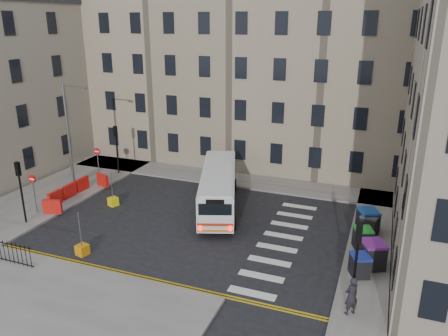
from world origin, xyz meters
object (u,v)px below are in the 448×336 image
Objects in this scene: bus at (218,187)px; bollard_yellow at (113,202)px; wheelie_bin_d at (370,224)px; bollard_chevron at (82,250)px; wheelie_bin_e at (367,220)px; wheelie_bin_a at (360,265)px; wheelie_bin_c at (363,239)px; wheelie_bin_b at (373,254)px; pedestrian at (351,296)px; streetlamp at (69,137)px.

bus is 7.66m from bollard_yellow.
bus is at bearing -168.39° from wheelie_bin_d.
wheelie_bin_e is at bearing 29.93° from bollard_chevron.
wheelie_bin_c is at bearing 67.91° from wheelie_bin_a.
wheelie_bin_e is (-0.54, 4.22, -0.01)m from wheelie_bin_b.
pedestrian is at bearing -62.09° from bus.
pedestrian is (-0.67, -4.50, 0.20)m from wheelie_bin_b.
streetlamp reaches higher than bollard_yellow.
wheelie_bin_e is at bearing -21.91° from bus.
bus is 10.30m from wheelie_bin_d.
wheelie_bin_b reaches higher than wheelie_bin_a.
wheelie_bin_e is at bearing -132.26° from pedestrian.
wheelie_bin_d is (0.18, 5.01, 0.05)m from wheelie_bin_a.
bus is 10.10m from wheelie_bin_e.
pedestrian is 14.67m from bollard_chevron.
wheelie_bin_c is 17.13m from bollard_yellow.
streetlamp is at bearing 144.02° from wheelie_bin_a.
pedestrian is (-0.03, -6.34, 0.30)m from wheelie_bin_c.
bollard_chevron is (-14.95, -8.17, -0.48)m from wheelie_bin_d.
bus reaches higher than wheelie_bin_b.
pedestrian is 3.07× the size of bollard_chevron.
pedestrian is at bearing -109.50° from wheelie_bin_c.
wheelie_bin_c reaches higher than wheelie_bin_a.
bollard_chevron is at bearing -137.17° from bus.
wheelie_bin_d is 17.47m from bollard_yellow.
pedestrian reaches higher than wheelie_bin_e.
wheelie_bin_c is at bearing 22.62° from bollard_chevron.
pedestrian is at bearing -76.12° from wheelie_bin_d.
wheelie_bin_b is 2.75× the size of bollard_yellow.
wheelie_bin_b is at bearing 15.61° from bollard_chevron.
pedestrian is (-0.12, -8.73, 0.21)m from wheelie_bin_e.
streetlamp reaches higher than wheelie_bin_e.
wheelie_bin_c is (21.62, -1.78, -3.56)m from streetlamp.
wheelie_bin_a is 15.10m from bollard_chevron.
wheelie_bin_d is (-0.37, 3.89, -0.09)m from wheelie_bin_b.
bus reaches higher than wheelie_bin_c.
bus is 7.65× the size of wheelie_bin_a.
wheelie_bin_b is at bearing -7.17° from bollard_yellow.
bollard_chevron is at bearing -135.41° from wheelie_bin_d.
pedestrian is at bearing -20.61° from streetlamp.
streetlamp is 22.51m from wheelie_bin_a.
wheelie_bin_d reaches higher than bollard_chevron.
bollard_yellow is at bearing 148.16° from wheelie_bin_b.
wheelie_bin_b is 15.91m from bollard_chevron.
wheelie_bin_e is (21.71, 0.61, -3.47)m from streetlamp.
wheelie_bin_a is 5.34m from wheelie_bin_e.
streetlamp is 4.94× the size of wheelie_bin_b.
wheelie_bin_d reaches higher than wheelie_bin_c.
wheelie_bin_b is at bearing 40.11° from wheelie_bin_a.
wheelie_bin_e is 2.70× the size of bollard_yellow.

